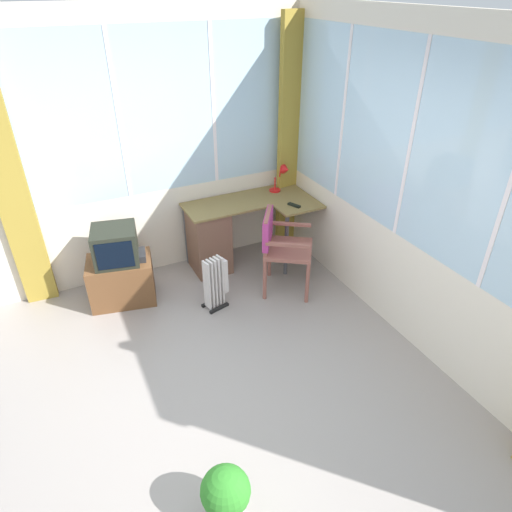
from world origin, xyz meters
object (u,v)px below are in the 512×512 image
at_px(potted_plant, 226,494).
at_px(wooden_armchair, 278,240).
at_px(tv_remote, 294,205).
at_px(space_heater, 216,282).
at_px(desk_lamp, 283,174).
at_px(desk, 215,235).
at_px(tv_on_stand, 120,269).

bearing_deg(potted_plant, wooden_armchair, 54.44).
xyz_separation_m(tv_remote, space_heater, (-1.07, -0.33, -0.49)).
distance_m(tv_remote, wooden_armchair, 0.52).
relative_size(desk_lamp, potted_plant, 0.83).
height_order(wooden_armchair, potted_plant, wooden_armchair).
bearing_deg(desk, wooden_armchair, -57.51).
bearing_deg(wooden_armchair, tv_remote, 40.41).
distance_m(tv_remote, tv_on_stand, 1.96).
xyz_separation_m(desk_lamp, wooden_armchair, (-0.45, -0.72, -0.39)).
xyz_separation_m(wooden_armchair, potted_plant, (-1.45, -2.03, -0.38)).
xyz_separation_m(desk, tv_remote, (0.80, -0.36, 0.36)).
relative_size(desk, tv_remote, 9.51).
bearing_deg(desk_lamp, potted_plant, -124.67).
bearing_deg(desk, potted_plant, -110.65).
bearing_deg(wooden_armchair, desk, 122.49).
bearing_deg(desk, tv_on_stand, -171.78).
relative_size(wooden_armchair, space_heater, 1.57).
relative_size(desk_lamp, tv_remote, 2.21).
xyz_separation_m(tv_remote, wooden_armchair, (-0.37, -0.31, -0.19)).
bearing_deg(space_heater, desk_lamp, 32.39).
xyz_separation_m(wooden_armchair, tv_on_stand, (-1.54, 0.52, -0.22)).
bearing_deg(tv_on_stand, wooden_armchair, -18.61).
xyz_separation_m(tv_remote, tv_on_stand, (-1.91, 0.20, -0.41)).
distance_m(wooden_armchair, space_heater, 0.76).
bearing_deg(potted_plant, desk, 69.35).
bearing_deg(tv_remote, desk, 131.36).
bearing_deg(tv_remote, space_heater, 172.75).
bearing_deg(desk, desk_lamp, 2.65).
distance_m(tv_on_stand, potted_plant, 2.56).
relative_size(desk_lamp, tv_on_stand, 0.40).
height_order(desk_lamp, tv_remote, desk_lamp).
height_order(desk_lamp, potted_plant, desk_lamp).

